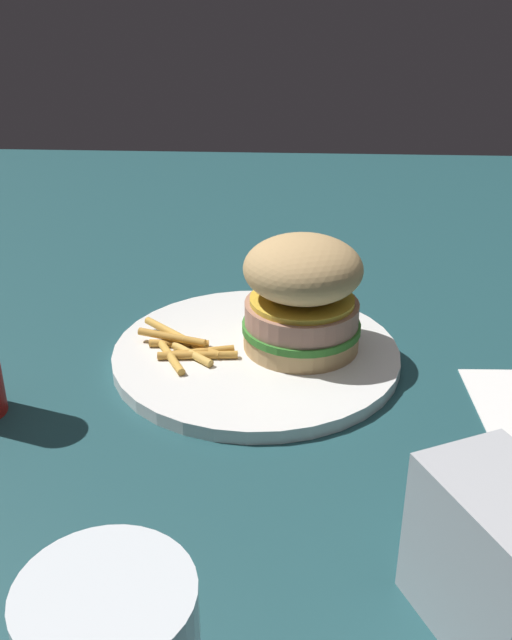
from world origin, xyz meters
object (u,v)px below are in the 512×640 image
at_px(sandwich, 302,294).
at_px(fries_pile, 184,347).
at_px(plate, 256,355).
at_px(napkin_dispenser, 498,562).

relative_size(sandwich, fries_pile, 1.14).
relative_size(plate, napkin_dispenser, 2.76).
bearing_deg(sandwich, napkin_dispenser, 109.02).
distance_m(sandwich, fries_pile, 0.12).
bearing_deg(plate, napkin_dispenser, 116.44).
relative_size(sandwich, napkin_dispenser, 1.14).
bearing_deg(napkin_dispenser, plate, 1.15).
xyz_separation_m(sandwich, fries_pile, (0.10, 0.02, -0.05)).
height_order(sandwich, fries_pile, sandwich).
height_order(sandwich, napkin_dispenser, sandwich).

